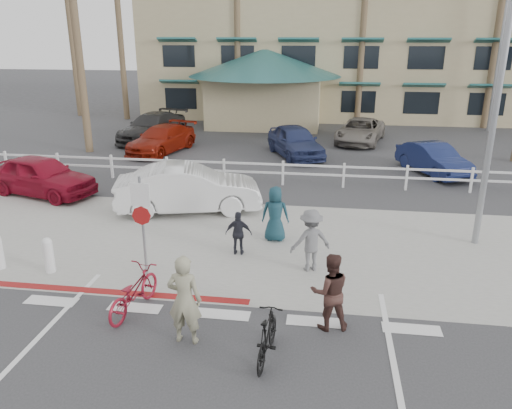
% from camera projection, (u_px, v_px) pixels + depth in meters
% --- Properties ---
extents(ground, '(140.00, 140.00, 0.00)m').
position_uv_depth(ground, '(217.00, 330.00, 10.31)').
color(ground, '#333335').
extents(bike_path, '(12.00, 16.00, 0.01)m').
position_uv_depth(bike_path, '(191.00, 396.00, 8.44)').
color(bike_path, '#333335').
rests_on(bike_path, ground).
extents(sidewalk_plaza, '(22.00, 7.00, 0.01)m').
position_uv_depth(sidewalk_plaza, '(250.00, 244.00, 14.52)').
color(sidewalk_plaza, gray).
rests_on(sidewalk_plaza, ground).
extents(cross_street, '(40.00, 5.00, 0.01)m').
position_uv_depth(cross_street, '(267.00, 200.00, 18.26)').
color(cross_street, '#333335').
rests_on(cross_street, ground).
extents(parking_lot, '(50.00, 16.00, 0.01)m').
position_uv_depth(parking_lot, '(288.00, 145.00, 27.14)').
color(parking_lot, '#333335').
rests_on(parking_lot, ground).
extents(curb_red, '(7.00, 0.25, 0.02)m').
position_uv_depth(curb_red, '(104.00, 292.00, 11.84)').
color(curb_red, maroon).
rests_on(curb_red, ground).
extents(rail_fence, '(29.40, 0.16, 1.00)m').
position_uv_depth(rail_fence, '(285.00, 173.00, 19.90)').
color(rail_fence, silver).
rests_on(rail_fence, ground).
extents(building, '(28.00, 16.00, 11.30)m').
position_uv_depth(building, '(331.00, 34.00, 37.18)').
color(building, tan).
rests_on(building, ground).
extents(sign_post, '(0.50, 0.10, 2.90)m').
position_uv_depth(sign_post, '(143.00, 222.00, 12.20)').
color(sign_post, gray).
rests_on(sign_post, ground).
extents(bollard_0, '(0.26, 0.26, 0.95)m').
position_uv_depth(bollard_0, '(49.00, 255.00, 12.67)').
color(bollard_0, silver).
rests_on(bollard_0, ground).
extents(streetlight_0, '(0.60, 2.00, 9.00)m').
position_uv_depth(streetlight_0, '(499.00, 86.00, 13.10)').
color(streetlight_0, gray).
rests_on(streetlight_0, ground).
extents(streetlight_1, '(0.60, 2.00, 9.50)m').
position_uv_depth(streetlight_1, '(500.00, 51.00, 29.58)').
color(streetlight_1, gray).
rests_on(streetlight_1, ground).
extents(palm_0, '(4.00, 4.00, 15.00)m').
position_uv_depth(palm_0, '(68.00, 6.00, 34.32)').
color(palm_0, '#285520').
rests_on(palm_0, ground).
extents(palm_1, '(4.00, 4.00, 13.00)m').
position_uv_depth(palm_1, '(119.00, 21.00, 33.17)').
color(palm_1, '#285520').
rests_on(palm_1, ground).
extents(palm_3, '(4.00, 4.00, 14.00)m').
position_uv_depth(palm_3, '(237.00, 13.00, 31.93)').
color(palm_3, '#285520').
rests_on(palm_3, ground).
extents(palm_4, '(4.00, 4.00, 15.00)m').
position_uv_depth(palm_4, '(301.00, 5.00, 32.16)').
color(palm_4, '#285520').
rests_on(palm_4, ground).
extents(palm_5, '(4.00, 4.00, 13.00)m').
position_uv_depth(palm_5, '(364.00, 21.00, 31.02)').
color(palm_5, '#285520').
rests_on(palm_5, ground).
extents(palm_7, '(4.00, 4.00, 14.00)m').
position_uv_depth(palm_7, '(500.00, 11.00, 29.78)').
color(palm_7, '#285520').
rests_on(palm_7, ground).
extents(palm_10, '(4.00, 4.00, 12.00)m').
position_uv_depth(palm_10, '(76.00, 28.00, 23.72)').
color(palm_10, '#285520').
rests_on(palm_10, ground).
extents(bike_red, '(1.00, 1.94, 0.97)m').
position_uv_depth(bike_red, '(133.00, 292.00, 10.87)').
color(bike_red, maroon).
rests_on(bike_red, ground).
extents(rider_red, '(0.70, 0.47, 1.87)m').
position_uv_depth(rider_red, '(185.00, 300.00, 9.65)').
color(rider_red, gray).
rests_on(rider_red, ground).
extents(bike_black, '(0.60, 1.62, 0.95)m').
position_uv_depth(bike_black, '(267.00, 337.00, 9.28)').
color(bike_black, black).
rests_on(bike_black, ground).
extents(rider_black, '(0.92, 0.78, 1.67)m').
position_uv_depth(rider_black, '(330.00, 292.00, 10.16)').
color(rider_black, '#402621').
rests_on(rider_black, ground).
extents(pedestrian_a, '(1.22, 0.98, 1.65)m').
position_uv_depth(pedestrian_a, '(311.00, 240.00, 12.68)').
color(pedestrian_a, slate).
rests_on(pedestrian_a, ground).
extents(pedestrian_child, '(0.74, 0.34, 1.25)m').
position_uv_depth(pedestrian_child, '(239.00, 233.00, 13.65)').
color(pedestrian_child, '#272932').
rests_on(pedestrian_child, ground).
extents(pedestrian_b, '(0.81, 0.54, 1.65)m').
position_uv_depth(pedestrian_b, '(275.00, 214.00, 14.52)').
color(pedestrian_b, '#143541').
rests_on(pedestrian_b, ground).
extents(car_white_sedan, '(5.15, 2.89, 1.61)m').
position_uv_depth(car_white_sedan, '(189.00, 189.00, 16.92)').
color(car_white_sedan, silver).
rests_on(car_white_sedan, ground).
extents(car_red_compact, '(4.69, 2.93, 1.49)m').
position_uv_depth(car_red_compact, '(41.00, 176.00, 18.69)').
color(car_red_compact, maroon).
rests_on(car_red_compact, ground).
extents(lot_car_1, '(3.00, 4.95, 1.34)m').
position_uv_depth(lot_car_1, '(162.00, 139.00, 25.36)').
color(lot_car_1, maroon).
rests_on(lot_car_1, ground).
extents(lot_car_2, '(3.46, 4.86, 1.54)m').
position_uv_depth(lot_car_2, '(295.00, 141.00, 24.44)').
color(lot_car_2, navy).
rests_on(lot_car_2, ground).
extents(lot_car_3, '(2.90, 4.20, 1.31)m').
position_uv_depth(lot_car_3, '(433.00, 159.00, 21.49)').
color(lot_car_3, '#141E48').
rests_on(lot_car_3, ground).
extents(lot_car_4, '(3.18, 5.59, 1.53)m').
position_uv_depth(lot_car_4, '(153.00, 127.00, 28.00)').
color(lot_car_4, black).
rests_on(lot_car_4, ground).
extents(lot_car_5, '(3.21, 5.11, 1.31)m').
position_uv_depth(lot_car_5, '(360.00, 131.00, 27.57)').
color(lot_car_5, slate).
rests_on(lot_car_5, ground).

